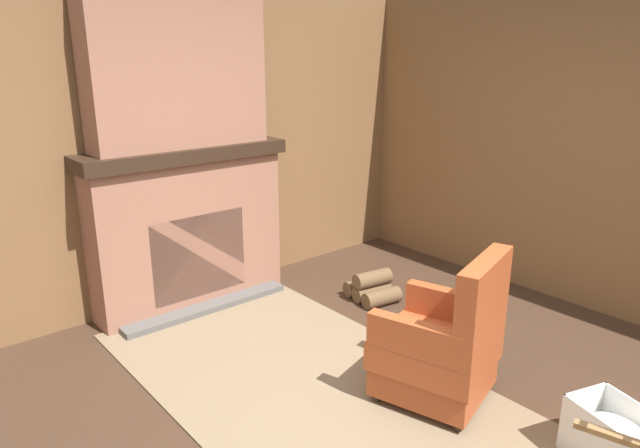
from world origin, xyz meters
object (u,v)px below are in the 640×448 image
at_px(armchair, 443,348).
at_px(firewood_stack, 372,288).
at_px(oil_lamp_vase, 102,143).
at_px(storage_case, 221,135).
at_px(laundry_basket, 620,443).

height_order(armchair, firewood_stack, armchair).
bearing_deg(oil_lamp_vase, firewood_stack, 61.45).
height_order(oil_lamp_vase, storage_case, oil_lamp_vase).
relative_size(armchair, firewood_stack, 2.05).
distance_m(armchair, oil_lamp_vase, 2.81).
xyz_separation_m(armchair, oil_lamp_vase, (-2.34, -1.11, 1.09)).
xyz_separation_m(laundry_basket, storage_case, (-3.34, -0.29, 1.24)).
relative_size(armchair, storage_case, 3.58).
bearing_deg(laundry_basket, storage_case, -175.00).
relative_size(firewood_stack, storage_case, 1.75).
distance_m(armchair, firewood_stack, 1.54).
bearing_deg(storage_case, laundry_basket, 5.00).
distance_m(firewood_stack, oil_lamp_vase, 2.50).
bearing_deg(laundry_basket, firewood_stack, 166.59).
xyz_separation_m(firewood_stack, laundry_basket, (2.33, -0.56, 0.07)).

